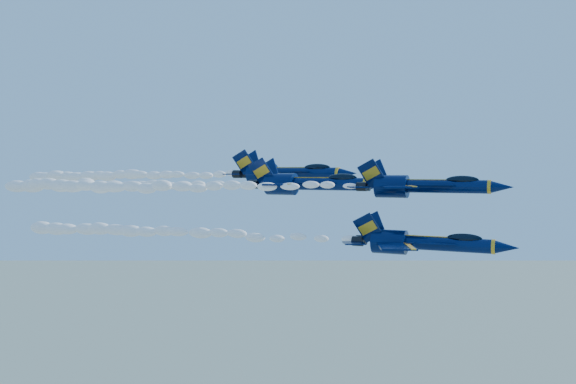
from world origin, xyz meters
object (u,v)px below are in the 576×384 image
at_px(jet_lead, 421,242).
at_px(jet_second, 422,186).
at_px(jet_third, 307,183).
at_px(jet_fourth, 285,173).

height_order(jet_lead, jet_second, jet_second).
distance_m(jet_third, jet_fourth, 14.67).
relative_size(jet_second, jet_third, 0.86).
distance_m(jet_second, jet_third, 16.55).
bearing_deg(jet_second, jet_fourth, 142.95).
bearing_deg(jet_lead, jet_second, 102.29).
xyz_separation_m(jet_lead, jet_fourth, (-24.86, 22.24, 6.52)).
bearing_deg(jet_third, jet_fourth, 126.35).
relative_size(jet_third, jet_fourth, 0.91).
height_order(jet_lead, jet_third, jet_third).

